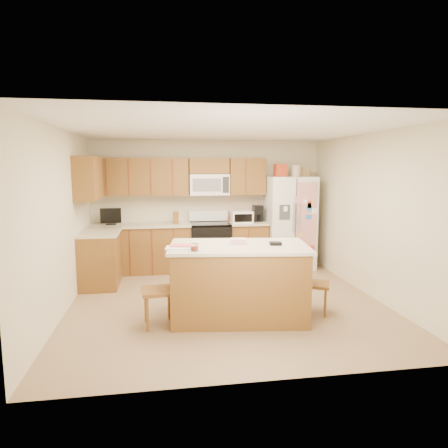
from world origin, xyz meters
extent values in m
plane|color=#806A52|center=(0.00, 0.00, 0.00)|extent=(4.50, 4.50, 0.00)
cube|color=beige|center=(0.00, 2.25, 1.25)|extent=(4.50, 0.10, 2.50)
cube|color=beige|center=(0.00, -2.25, 1.25)|extent=(4.50, 0.10, 2.50)
cube|color=beige|center=(-2.25, 0.00, 1.25)|extent=(0.10, 4.50, 2.50)
cube|color=beige|center=(2.25, 0.00, 1.25)|extent=(0.10, 4.50, 2.50)
cube|color=white|center=(0.00, 0.00, 2.50)|extent=(4.50, 4.50, 0.04)
cube|color=brown|center=(-1.31, 1.95, 0.44)|extent=(1.87, 0.60, 0.88)
cube|color=brown|center=(0.74, 1.95, 0.44)|extent=(0.72, 0.60, 0.88)
cube|color=brown|center=(-1.95, 1.17, 0.44)|extent=(0.60, 0.95, 0.88)
cube|color=beige|center=(-1.31, 1.94, 0.90)|extent=(1.87, 0.64, 0.04)
cube|color=beige|center=(0.74, 1.94, 0.90)|extent=(0.72, 0.64, 0.04)
cube|color=beige|center=(-1.94, 1.17, 0.90)|extent=(0.64, 0.95, 0.04)
cube|color=brown|center=(-1.32, 2.08, 1.80)|extent=(1.85, 0.33, 0.70)
cube|color=brown|center=(0.75, 2.08, 1.80)|extent=(0.70, 0.33, 0.70)
cube|color=brown|center=(0.00, 2.08, 2.00)|extent=(0.76, 0.33, 0.29)
cube|color=brown|center=(-2.08, 1.17, 1.80)|extent=(0.33, 0.95, 0.70)
cube|color=maroon|center=(-1.90, 1.92, 1.80)|extent=(0.02, 0.01, 0.66)
cube|color=maroon|center=(-1.90, 1.65, 0.44)|extent=(0.02, 0.01, 0.84)
cube|color=maroon|center=(-1.50, 1.92, 1.80)|extent=(0.02, 0.01, 0.66)
cube|color=maroon|center=(-1.50, 1.65, 0.44)|extent=(0.02, 0.01, 0.84)
cube|color=maroon|center=(-1.10, 1.92, 1.80)|extent=(0.02, 0.01, 0.66)
cube|color=maroon|center=(-1.10, 1.65, 0.44)|extent=(0.02, 0.01, 0.84)
cube|color=maroon|center=(-0.70, 1.92, 1.80)|extent=(0.01, 0.01, 0.66)
cube|color=maroon|center=(-0.70, 1.65, 0.44)|extent=(0.01, 0.01, 0.84)
cube|color=maroon|center=(0.70, 1.92, 1.80)|extent=(0.01, 0.01, 0.66)
cube|color=maroon|center=(0.70, 1.65, 0.44)|extent=(0.01, 0.01, 0.84)
cube|color=white|center=(0.00, 2.06, 1.65)|extent=(0.76, 0.38, 0.40)
cube|color=slate|center=(-0.06, 1.86, 1.65)|extent=(0.54, 0.01, 0.24)
cube|color=#262626|center=(0.30, 1.86, 1.65)|extent=(0.12, 0.01, 0.30)
cube|color=brown|center=(-0.65, 1.95, 1.03)|extent=(0.10, 0.14, 0.22)
cube|color=black|center=(-1.85, 1.97, 0.93)|extent=(0.18, 0.12, 0.02)
cube|color=black|center=(-1.85, 1.97, 1.09)|extent=(0.38, 0.03, 0.28)
cube|color=red|center=(0.58, 2.03, 1.01)|extent=(0.35, 0.22, 0.18)
cube|color=white|center=(0.60, 1.80, 1.04)|extent=(0.40, 0.28, 0.23)
cube|color=black|center=(0.60, 1.66, 1.04)|extent=(0.34, 0.01, 0.15)
cube|color=black|center=(0.96, 2.00, 1.08)|extent=(0.18, 0.22, 0.32)
cylinder|color=black|center=(0.96, 1.93, 1.01)|extent=(0.12, 0.12, 0.12)
cube|color=black|center=(0.00, 1.93, 0.44)|extent=(0.76, 0.64, 0.88)
cube|color=black|center=(0.00, 1.60, 0.42)|extent=(0.68, 0.01, 0.42)
cube|color=black|center=(0.00, 1.93, 0.91)|extent=(0.76, 0.64, 0.03)
cube|color=white|center=(0.00, 2.19, 1.03)|extent=(0.76, 0.10, 0.20)
cube|color=white|center=(1.57, 1.88, 0.90)|extent=(0.90, 0.75, 1.80)
cube|color=#4C4C4C|center=(1.57, 1.49, 0.90)|extent=(0.02, 0.01, 1.75)
cube|color=silver|center=(1.52, 1.47, 1.05)|extent=(0.02, 0.03, 0.55)
cube|color=silver|center=(1.62, 1.47, 1.05)|extent=(0.02, 0.03, 0.55)
cube|color=#3F3F44|center=(1.35, 1.49, 1.15)|extent=(0.20, 0.01, 0.28)
cube|color=#D84C59|center=(1.77, 1.49, 1.05)|extent=(0.42, 0.01, 1.30)
cube|color=#B1351A|center=(1.37, 1.88, 1.92)|extent=(0.22, 0.22, 0.24)
cylinder|color=#C8A98F|center=(1.67, 1.82, 1.91)|extent=(0.18, 0.18, 0.22)
cube|color=#A17F4F|center=(1.85, 1.96, 1.89)|extent=(0.18, 0.20, 0.18)
cube|color=brown|center=(0.06, -0.63, 0.47)|extent=(1.81, 1.17, 0.94)
cube|color=beige|center=(0.06, -0.63, 0.96)|extent=(1.90, 1.25, 0.04)
cylinder|color=#B1351A|center=(-0.54, -0.90, 1.01)|extent=(0.08, 0.08, 0.06)
cylinder|color=white|center=(-0.54, -0.90, 1.02)|extent=(0.09, 0.09, 0.09)
cube|color=#FFB3BB|center=(0.07, -0.55, 1.01)|extent=(0.22, 0.17, 0.07)
cube|color=black|center=(0.53, -0.70, 1.00)|extent=(0.16, 0.14, 0.04)
cube|color=white|center=(-0.73, -0.72, 0.99)|extent=(0.33, 0.28, 0.01)
cube|color=#D84C4C|center=(-0.69, -0.64, 1.00)|extent=(0.28, 0.23, 0.01)
cylinder|color=white|center=(-0.26, -0.89, 0.98)|extent=(0.14, 0.03, 0.01)
cube|color=brown|center=(-0.98, -0.74, 0.45)|extent=(0.43, 0.45, 0.04)
cylinder|color=brown|center=(-1.15, -0.59, 0.21)|extent=(0.04, 0.04, 0.43)
cylinder|color=brown|center=(-1.12, -0.92, 0.21)|extent=(0.04, 0.04, 0.43)
cylinder|color=brown|center=(-0.85, -0.56, 0.21)|extent=(0.04, 0.04, 0.43)
cylinder|color=brown|center=(-0.82, -0.90, 0.21)|extent=(0.04, 0.04, 0.43)
cylinder|color=brown|center=(-0.83, -0.58, 0.71)|extent=(0.02, 0.02, 0.48)
cylinder|color=brown|center=(-0.82, -0.65, 0.71)|extent=(0.02, 0.02, 0.48)
cylinder|color=brown|center=(-0.81, -0.73, 0.71)|extent=(0.02, 0.02, 0.48)
cylinder|color=brown|center=(-0.81, -0.80, 0.71)|extent=(0.02, 0.02, 0.48)
cylinder|color=brown|center=(-0.80, -0.88, 0.71)|extent=(0.02, 0.02, 0.48)
cube|color=brown|center=(-0.81, -0.73, 0.95)|extent=(0.08, 0.40, 0.05)
cube|color=brown|center=(0.14, 0.14, 0.40)|extent=(0.42, 0.40, 0.04)
cylinder|color=brown|center=(0.30, 0.26, 0.19)|extent=(0.03, 0.03, 0.38)
cylinder|color=brown|center=(0.00, 0.29, 0.19)|extent=(0.03, 0.03, 0.38)
cylinder|color=brown|center=(0.27, -0.01, 0.19)|extent=(0.03, 0.03, 0.38)
cylinder|color=brown|center=(-0.03, 0.03, 0.19)|extent=(0.03, 0.03, 0.38)
cylinder|color=brown|center=(0.25, -0.03, 0.64)|extent=(0.02, 0.02, 0.43)
cylinder|color=brown|center=(0.18, -0.02, 0.64)|extent=(0.02, 0.02, 0.43)
cylinder|color=brown|center=(0.12, -0.01, 0.64)|extent=(0.02, 0.02, 0.43)
cylinder|color=brown|center=(0.05, 0.00, 0.64)|extent=(0.02, 0.02, 0.43)
cylinder|color=brown|center=(-0.02, 0.01, 0.64)|extent=(0.02, 0.02, 0.43)
cube|color=brown|center=(0.12, -0.01, 0.85)|extent=(0.36, 0.08, 0.04)
cube|color=brown|center=(1.14, -0.62, 0.40)|extent=(0.48, 0.49, 0.04)
cylinder|color=brown|center=(1.20, -0.82, 0.19)|extent=(0.03, 0.03, 0.38)
cylinder|color=brown|center=(1.32, -0.54, 0.19)|extent=(0.03, 0.03, 0.38)
cylinder|color=brown|center=(0.95, -0.71, 0.19)|extent=(0.03, 0.03, 0.38)
cylinder|color=brown|center=(1.08, -0.43, 0.19)|extent=(0.03, 0.03, 0.38)
cylinder|color=brown|center=(0.94, -0.68, 0.63)|extent=(0.02, 0.02, 0.43)
cylinder|color=brown|center=(0.97, -0.62, 0.63)|extent=(0.02, 0.02, 0.43)
cylinder|color=brown|center=(1.00, -0.56, 0.63)|extent=(0.02, 0.02, 0.43)
cylinder|color=brown|center=(1.03, -0.50, 0.63)|extent=(0.02, 0.02, 0.43)
cylinder|color=brown|center=(1.05, -0.44, 0.63)|extent=(0.02, 0.02, 0.43)
cube|color=brown|center=(1.00, -0.56, 0.84)|extent=(0.18, 0.34, 0.04)
camera|label=1|loc=(-0.92, -5.62, 1.97)|focal=32.00mm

